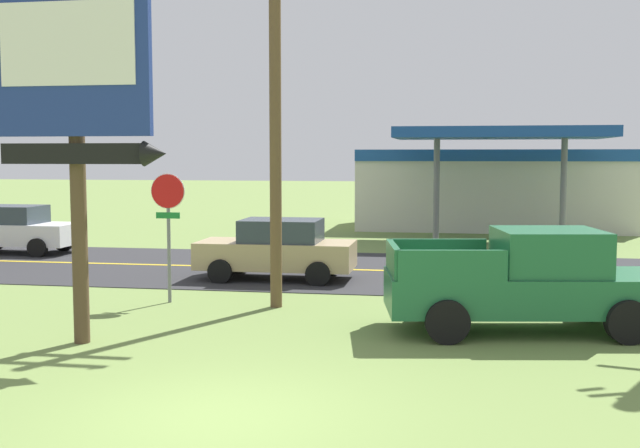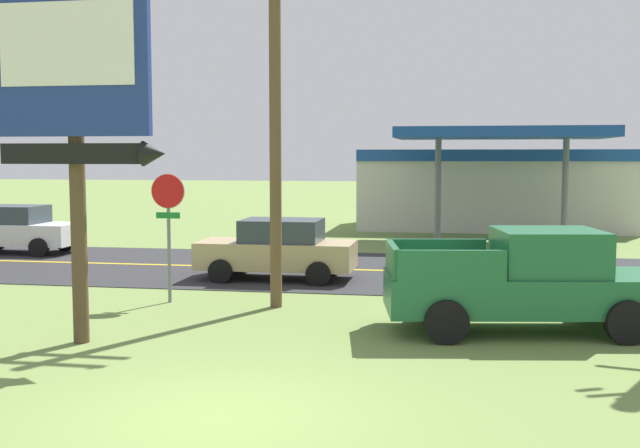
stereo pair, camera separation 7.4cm
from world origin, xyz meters
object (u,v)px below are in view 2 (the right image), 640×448
Objects in this scene: car_tan_near_lane at (278,249)px; utility_pole at (275,105)px; stop_sign at (168,214)px; motel_sign at (74,96)px; car_white_mid_lane at (16,229)px; gas_station at (494,186)px; pickup_green_parked_on_lawn at (527,282)px.

utility_pole is at bearing -77.65° from car_tan_near_lane.
stop_sign is 3.50m from utility_pole.
motel_sign reaches higher than car_tan_near_lane.
utility_pole reaches higher than car_white_mid_lane.
utility_pole is 13.88m from car_white_mid_lane.
stop_sign is 0.70× the size of car_tan_near_lane.
car_tan_near_lane is (-0.81, 3.72, -3.62)m from utility_pole.
car_white_mid_lane is (-10.95, 7.72, -3.62)m from utility_pole.
car_white_mid_lane is (-16.55, -12.11, -1.11)m from gas_station.
pickup_green_parked_on_lawn reaches higher than car_tan_near_lane.
utility_pole reaches higher than motel_sign.
car_tan_near_lane is at bearing -21.53° from car_white_mid_lane.
gas_station is 21.41m from pickup_green_parked_on_lawn.
utility_pole is 1.96× the size of car_white_mid_lane.
motel_sign is 25.29m from gas_station.
stop_sign is at bearing -115.34° from car_tan_near_lane.
utility_pole is at bearing -2.38° from stop_sign.
car_tan_near_lane is at bearing 102.35° from utility_pole.
pickup_green_parked_on_lawn is at bearing -29.76° from car_white_mid_lane.
gas_station is at bearing 74.24° from utility_pole.
car_white_mid_lane is (-16.21, 9.27, -0.13)m from pickup_green_parked_on_lawn.
utility_pole is 1.51× the size of pickup_green_parked_on_lawn.
utility_pole is 0.69× the size of gas_station.
stop_sign is at bearing 168.00° from pickup_green_parked_on_lawn.
pickup_green_parked_on_lawn is 1.30× the size of car_tan_near_lane.
gas_station is 17.38m from car_tan_near_lane.
pickup_green_parked_on_lawn is at bearing -90.91° from gas_station.
car_white_mid_lane is at bearing 144.82° from utility_pole.
pickup_green_parked_on_lawn is (-0.34, -21.39, -0.98)m from gas_station.
stop_sign is (0.12, 4.05, -2.36)m from motel_sign.
motel_sign is at bearing -91.72° from stop_sign.
gas_station is (8.25, 23.78, -2.45)m from motel_sign.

